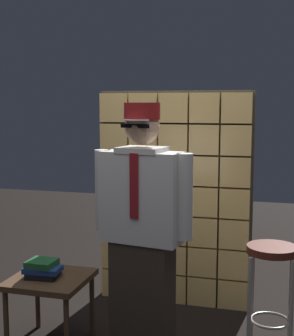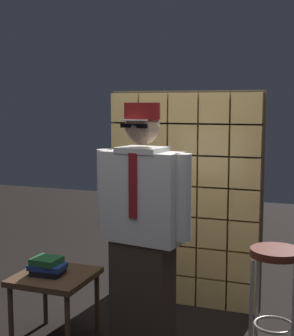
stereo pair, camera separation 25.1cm
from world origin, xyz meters
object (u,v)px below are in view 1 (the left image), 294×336
standing_person (142,231)px  book_stack (43,269)px  side_table (50,286)px  bar_stool (272,273)px

standing_person → book_stack: (-0.72, 0.03, -0.33)m
side_table → book_stack: bearing=-147.2°
bar_stool → book_stack: 1.56m
book_stack → standing_person: bearing=-2.0°
side_table → book_stack: book_stack is taller
bar_stool → side_table: (-1.48, -0.31, -0.12)m
standing_person → side_table: 0.82m
standing_person → side_table: (-0.68, 0.05, -0.45)m
standing_person → side_table: bearing=-175.2°
book_stack → side_table: bearing=32.8°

